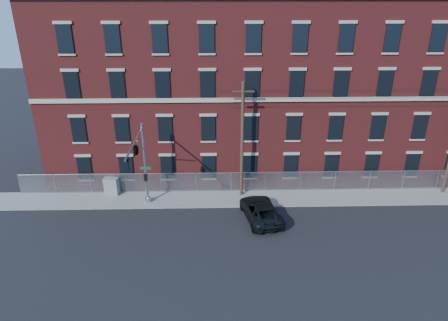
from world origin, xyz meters
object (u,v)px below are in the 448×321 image
object	(u,v)px
utility_pole_near	(242,139)
pickup_truck	(261,210)
traffic_signal_mast	(138,155)
utility_cabinet	(112,186)

from	to	relation	value
utility_pole_near	pickup_truck	xyz separation A→B (m)	(1.27, -3.82, -4.60)
traffic_signal_mast	pickup_truck	distance (m)	10.38
traffic_signal_mast	utility_pole_near	distance (m)	8.70
pickup_truck	traffic_signal_mast	bearing A→B (deg)	-13.41
traffic_signal_mast	pickup_truck	size ratio (longest dim) A/B	1.32
traffic_signal_mast	utility_cabinet	size ratio (longest dim) A/B	4.52
utility_pole_near	utility_cabinet	bearing A→B (deg)	177.99
traffic_signal_mast	utility_pole_near	world-z (taller)	utility_pole_near
pickup_truck	utility_cabinet	world-z (taller)	utility_cabinet
pickup_truck	utility_cabinet	size ratio (longest dim) A/B	3.43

